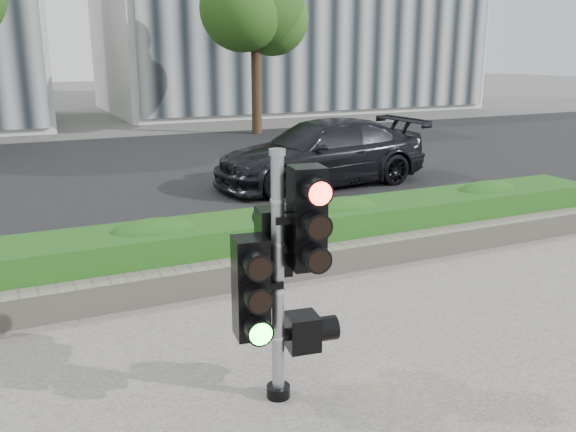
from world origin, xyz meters
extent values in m
plane|color=#51514C|center=(0.00, 0.00, 0.00)|extent=(120.00, 120.00, 0.00)
cube|color=black|center=(0.00, 10.00, 0.01)|extent=(60.00, 13.00, 0.02)
cube|color=gray|center=(0.00, 3.15, 0.06)|extent=(60.00, 0.25, 0.12)
cube|color=gray|center=(0.00, 1.90, 0.20)|extent=(12.00, 0.32, 0.34)
cube|color=#388328|center=(0.00, 2.55, 0.37)|extent=(12.00, 1.00, 0.68)
cylinder|color=black|center=(5.50, 15.50, 1.79)|extent=(0.36, 0.36, 3.58)
sphere|color=#1B4714|center=(6.27, 15.82, 3.97)|extent=(2.56, 2.56, 2.56)
sphere|color=#1B4714|center=(4.86, 15.12, 4.22)|extent=(2.82, 2.82, 2.82)
cylinder|color=black|center=(-0.91, -0.58, 0.08)|extent=(0.20, 0.20, 0.10)
cylinder|color=gray|center=(-0.91, -0.58, 1.06)|extent=(0.10, 0.10, 2.06)
cylinder|color=gray|center=(-0.91, -0.58, 2.11)|extent=(0.13, 0.13, 0.05)
cube|color=#FF1107|center=(-0.69, -0.64, 1.59)|extent=(0.29, 0.29, 0.82)
cube|color=#14E51E|center=(-1.15, -0.58, 1.05)|extent=(0.29, 0.29, 0.82)
cube|color=black|center=(-0.85, -0.35, 1.34)|extent=(0.29, 0.29, 0.56)
cube|color=orange|center=(-0.69, -0.58, 0.58)|extent=(0.29, 0.29, 0.30)
imported|color=black|center=(3.45, 6.84, 0.72)|extent=(4.97, 2.31, 1.40)
camera|label=1|loc=(-2.78, -4.75, 2.85)|focal=38.00mm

